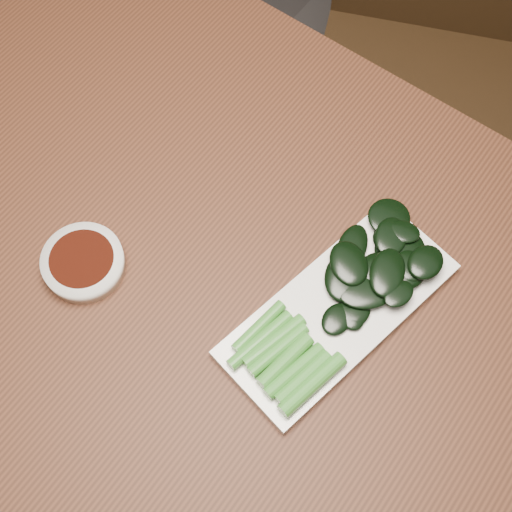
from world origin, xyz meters
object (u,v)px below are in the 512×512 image
object	(u,v)px
table	(226,295)
serving_plate	(338,310)
gai_lan	(355,291)
chair_far	(431,56)
sauce_bowl	(83,262)

from	to	relation	value
table	serving_plate	world-z (taller)	serving_plate
serving_plate	table	bearing A→B (deg)	-163.17
serving_plate	gai_lan	bearing A→B (deg)	78.00
chair_far	sauce_bowl	distance (m)	0.84
sauce_bowl	gai_lan	size ratio (longest dim) A/B	0.32
sauce_bowl	serving_plate	xyz separation A→B (m)	(0.29, 0.14, -0.01)
table	sauce_bowl	xyz separation A→B (m)	(-0.15, -0.10, 0.09)
table	gai_lan	size ratio (longest dim) A/B	4.32
sauce_bowl	gai_lan	xyz separation A→B (m)	(0.30, 0.17, 0.01)
table	serving_plate	bearing A→B (deg)	16.83
sauce_bowl	chair_far	bearing A→B (deg)	82.00
gai_lan	chair_far	bearing A→B (deg)	106.79
serving_plate	gai_lan	world-z (taller)	gai_lan
chair_far	sauce_bowl	bearing A→B (deg)	-121.47
table	gai_lan	distance (m)	0.19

